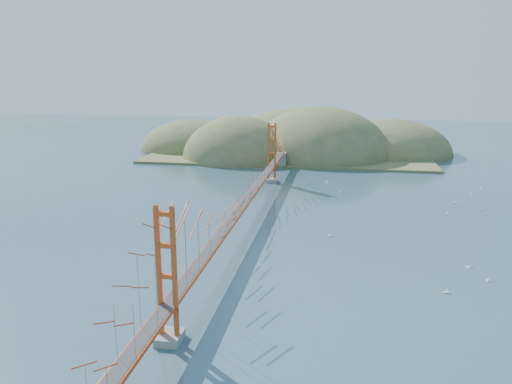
# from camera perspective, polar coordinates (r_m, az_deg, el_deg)

# --- Properties ---
(ground) EXTENTS (320.00, 320.00, 0.00)m
(ground) POSITION_cam_1_polar(r_m,az_deg,el_deg) (70.11, -1.66, -4.26)
(ground) COLOR #2C4659
(ground) RESTS_ON ground
(bridge) EXTENTS (2.20, 94.40, 12.00)m
(bridge) POSITION_cam_1_polar(r_m,az_deg,el_deg) (68.41, -1.67, 1.37)
(bridge) COLOR gray
(bridge) RESTS_ON ground
(far_headlands) EXTENTS (84.00, 58.00, 25.00)m
(far_headlands) POSITION_cam_1_polar(r_m,az_deg,el_deg) (135.99, 5.00, 4.66)
(far_headlands) COLOR olive
(far_headlands) RESTS_ON ground
(sailboat_8) EXTENTS (0.63, 0.63, 0.66)m
(sailboat_8) POSITION_cam_1_polar(r_m,az_deg,el_deg) (82.57, 21.04, -2.28)
(sailboat_8) COLOR white
(sailboat_8) RESTS_ON ground
(sailboat_0) EXTENTS (0.53, 0.64, 0.74)m
(sailboat_0) POSITION_cam_1_polar(r_m,az_deg,el_deg) (67.90, 8.38, -4.89)
(sailboat_0) COLOR white
(sailboat_0) RESTS_ON ground
(sailboat_3) EXTENTS (0.63, 0.63, 0.67)m
(sailboat_3) POSITION_cam_1_polar(r_m,az_deg,el_deg) (99.13, 8.09, 1.15)
(sailboat_3) COLOR white
(sailboat_3) RESTS_ON ground
(sailboat_17) EXTENTS (0.56, 0.54, 0.63)m
(sailboat_17) POSITION_cam_1_polar(r_m,az_deg,el_deg) (96.94, 23.37, -0.18)
(sailboat_17) COLOR white
(sailboat_17) RESTS_ON ground
(sailboat_14) EXTENTS (0.51, 0.57, 0.65)m
(sailboat_14) POSITION_cam_1_polar(r_m,az_deg,el_deg) (59.03, 24.97, -9.08)
(sailboat_14) COLOR white
(sailboat_14) RESTS_ON ground
(sailboat_4) EXTENTS (0.63, 0.63, 0.67)m
(sailboat_4) POSITION_cam_1_polar(r_m,az_deg,el_deg) (89.73, 21.76, -1.09)
(sailboat_4) COLOR white
(sailboat_4) RESTS_ON ground
(sailboat_1) EXTENTS (0.57, 0.57, 0.61)m
(sailboat_1) POSITION_cam_1_polar(r_m,az_deg,el_deg) (61.93, 23.11, -7.81)
(sailboat_1) COLOR white
(sailboat_1) RESTS_ON ground
(sailboat_12) EXTENTS (0.53, 0.48, 0.60)m
(sailboat_12) POSITION_cam_1_polar(r_m,az_deg,el_deg) (91.80, 9.63, 0.05)
(sailboat_12) COLOR white
(sailboat_12) RESTS_ON ground
(sailboat_7) EXTENTS (0.54, 0.51, 0.61)m
(sailboat_7) POSITION_cam_1_polar(r_m,az_deg,el_deg) (90.41, 22.42, -1.05)
(sailboat_7) COLOR white
(sailboat_7) RESTS_ON ground
(sailboat_15) EXTENTS (0.60, 0.65, 0.73)m
(sailboat_15) POSITION_cam_1_polar(r_m,az_deg,el_deg) (102.14, 24.31, 0.41)
(sailboat_15) COLOR white
(sailboat_15) RESTS_ON ground
(sailboat_9) EXTENTS (0.50, 0.55, 0.62)m
(sailboat_9) POSITION_cam_1_polar(r_m,az_deg,el_deg) (87.83, 24.49, -1.68)
(sailboat_9) COLOR white
(sailboat_9) RESTS_ON ground
(sailboat_16) EXTENTS (0.55, 0.55, 0.60)m
(sailboat_16) POSITION_cam_1_polar(r_m,az_deg,el_deg) (91.82, 13.57, -0.15)
(sailboat_16) COLOR white
(sailboat_16) RESTS_ON ground
(sailboat_extra_0) EXTENTS (0.57, 0.47, 0.66)m
(sailboat_extra_0) POSITION_cam_1_polar(r_m,az_deg,el_deg) (54.45, 20.93, -10.61)
(sailboat_extra_0) COLOR white
(sailboat_extra_0) RESTS_ON ground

